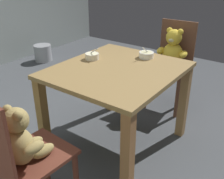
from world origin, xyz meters
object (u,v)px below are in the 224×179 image
dining_table (117,83)px  porridge_bowl_cream_far_center (92,56)px  teddy_chair_near_left (22,148)px  porridge_bowl_white_near_right (146,55)px  teddy_chair_near_right (172,56)px  metal_pail (43,53)px

dining_table → porridge_bowl_cream_far_center: porridge_bowl_cream_far_center is taller
teddy_chair_near_left → porridge_bowl_white_near_right: size_ratio=6.73×
teddy_chair_near_left → dining_table: bearing=3.8°
teddy_chair_near_left → teddy_chair_near_right: size_ratio=1.00×
teddy_chair_near_left → teddy_chair_near_right: same height
teddy_chair_near_left → porridge_bowl_cream_far_center: 1.03m
teddy_chair_near_right → porridge_bowl_white_near_right: 0.60m
metal_pail → teddy_chair_near_right: bearing=-93.5°
porridge_bowl_white_near_right → porridge_bowl_cream_far_center: bearing=130.4°
teddy_chair_near_left → porridge_bowl_white_near_right: 1.28m
metal_pail → dining_table: bearing=-116.0°
teddy_chair_near_right → metal_pail: (0.13, 2.20, -0.43)m
teddy_chair_near_left → teddy_chair_near_right: bearing=2.0°
metal_pail → porridge_bowl_white_near_right: bearing=-107.7°
dining_table → teddy_chair_near_right: bearing=-2.9°
dining_table → metal_pail: bearing=64.0°
teddy_chair_near_left → porridge_bowl_white_near_right: (1.26, -0.05, 0.20)m
teddy_chair_near_left → metal_pail: teddy_chair_near_left is taller
teddy_chair_near_left → metal_pail: size_ratio=3.37×
dining_table → teddy_chair_near_left: 0.92m
porridge_bowl_white_near_right → metal_pail: bearing=72.3°
teddy_chair_near_right → porridge_bowl_cream_far_center: 0.95m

